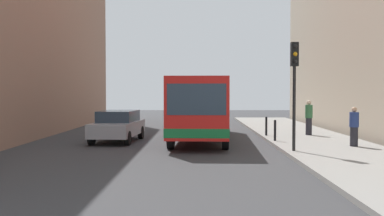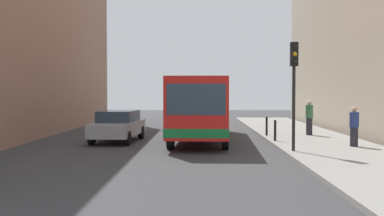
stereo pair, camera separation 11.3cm
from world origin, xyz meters
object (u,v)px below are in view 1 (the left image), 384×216
(bus, at_px, (201,105))
(bollard_near, at_px, (275,130))
(bollard_mid, at_px, (266,126))
(pedestrian_mid_sidewalk, at_px, (309,118))
(car_beside_bus, at_px, (118,125))
(traffic_light, at_px, (294,75))
(pedestrian_near_signal, at_px, (354,127))

(bus, bearing_deg, bollard_near, 151.14)
(bollard_mid, bearing_deg, pedestrian_mid_sidewalk, 6.91)
(bollard_near, bearing_deg, car_beside_bus, 172.14)
(car_beside_bus, distance_m, bollard_near, 7.42)
(traffic_light, relative_size, pedestrian_mid_sidewalk, 2.28)
(bus, height_order, pedestrian_near_signal, bus)
(pedestrian_mid_sidewalk, bearing_deg, bus, 103.01)
(bollard_mid, height_order, pedestrian_near_signal, pedestrian_near_signal)
(bus, bearing_deg, traffic_light, 123.88)
(car_beside_bus, xyz_separation_m, bollard_mid, (7.35, 1.63, -0.16))
(pedestrian_mid_sidewalk, bearing_deg, traffic_light, 165.94)
(car_beside_bus, xyz_separation_m, pedestrian_mid_sidewalk, (9.59, 1.90, 0.27))
(bus, distance_m, pedestrian_near_signal, 7.52)
(car_beside_bus, bearing_deg, pedestrian_mid_sidewalk, -164.32)
(bus, bearing_deg, bollard_mid, -167.46)
(car_beside_bus, xyz_separation_m, traffic_light, (7.45, -4.62, 2.22))
(bollard_mid, relative_size, pedestrian_mid_sidewalk, 0.53)
(pedestrian_near_signal, bearing_deg, traffic_light, -89.87)
(bollard_near, bearing_deg, bus, 148.78)
(bus, height_order, bollard_mid, bus)
(traffic_light, xyz_separation_m, pedestrian_mid_sidewalk, (2.14, 6.52, -1.95))
(pedestrian_mid_sidewalk, bearing_deg, bollard_near, 146.55)
(car_beside_bus, height_order, bollard_mid, car_beside_bus)
(traffic_light, xyz_separation_m, pedestrian_near_signal, (2.78, 1.52, -2.05))
(bus, xyz_separation_m, bollard_near, (3.36, -2.04, -1.10))
(bus, relative_size, traffic_light, 2.71)
(bollard_near, relative_size, pedestrian_near_signal, 0.59)
(bollard_mid, bearing_deg, bus, -169.82)
(pedestrian_near_signal, height_order, pedestrian_mid_sidewalk, pedestrian_mid_sidewalk)
(bollard_mid, distance_m, pedestrian_near_signal, 5.55)
(car_beside_bus, relative_size, pedestrian_near_signal, 2.80)
(bollard_mid, xyz_separation_m, pedestrian_mid_sidewalk, (2.24, 0.27, 0.43))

